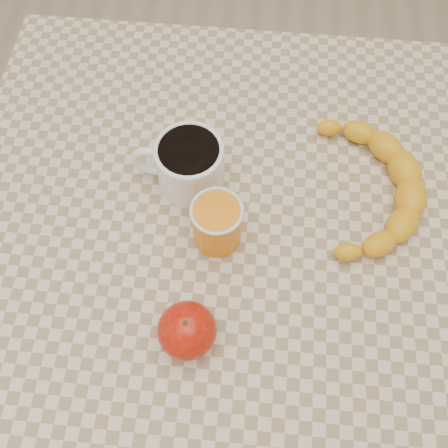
# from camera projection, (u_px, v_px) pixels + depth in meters

# --- Properties ---
(ground) EXTENTS (3.00, 3.00, 0.00)m
(ground) POSITION_uv_depth(u_px,v_px,m) (224.00, 346.00, 1.39)
(ground) COLOR tan
(ground) RESTS_ON ground
(table) EXTENTS (0.80, 0.80, 0.75)m
(table) POSITION_uv_depth(u_px,v_px,m) (224.00, 253.00, 0.79)
(table) COLOR beige
(table) RESTS_ON ground
(coffee_mug) EXTENTS (0.14, 0.10, 0.08)m
(coffee_mug) POSITION_uv_depth(u_px,v_px,m) (188.00, 164.00, 0.71)
(coffee_mug) COLOR white
(coffee_mug) RESTS_ON table
(orange_juice_glass) EXTENTS (0.07, 0.07, 0.08)m
(orange_juice_glass) POSITION_uv_depth(u_px,v_px,m) (217.00, 223.00, 0.67)
(orange_juice_glass) COLOR orange
(orange_juice_glass) RESTS_ON table
(apple) EXTENTS (0.09, 0.09, 0.07)m
(apple) POSITION_uv_depth(u_px,v_px,m) (187.00, 330.00, 0.62)
(apple) COLOR #880B04
(apple) RESTS_ON table
(banana) EXTENTS (0.22, 0.30, 0.04)m
(banana) POSITION_uv_depth(u_px,v_px,m) (369.00, 187.00, 0.72)
(banana) COLOR orange
(banana) RESTS_ON table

